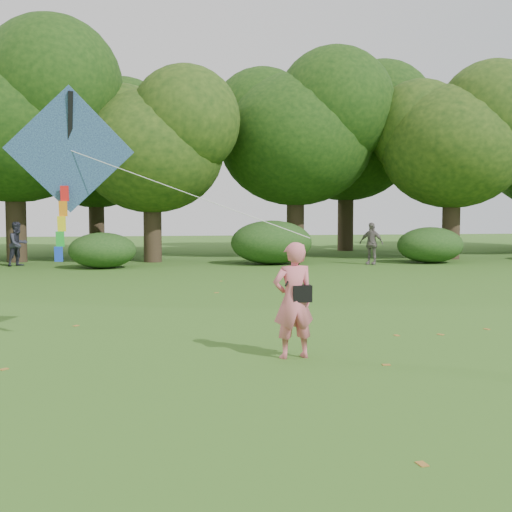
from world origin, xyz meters
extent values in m
plane|color=#265114|center=(0.00, 0.00, 0.00)|extent=(100.00, 100.00, 0.00)
imported|color=#DE6876|center=(0.00, 0.64, 0.90)|extent=(0.71, 0.51, 1.81)
imported|color=#2A2B38|center=(-7.51, 18.69, 0.92)|extent=(1.11, 1.13, 1.83)
imported|color=slate|center=(7.16, 17.06, 0.90)|extent=(1.08, 1.02, 1.79)
cube|color=black|center=(0.12, 0.61, 1.01)|extent=(0.30, 0.20, 0.26)
cylinder|color=black|center=(0.00, 0.60, 1.36)|extent=(0.33, 0.14, 0.47)
cube|color=#2945B3|center=(-3.50, 2.37, 3.32)|extent=(2.15, 0.44, 2.12)
cube|color=black|center=(-3.50, 2.40, 3.32)|extent=(0.21, 0.58, 1.92)
cylinder|color=white|center=(-1.63, 1.48, 2.59)|extent=(3.76, 1.80, 1.46)
cube|color=red|center=(-3.60, 2.39, 2.58)|extent=(0.14, 0.06, 0.26)
cube|color=orange|center=(-3.63, 2.39, 2.32)|extent=(0.14, 0.06, 0.26)
cube|color=yellow|center=(-3.66, 2.39, 2.06)|extent=(0.14, 0.06, 0.26)
cube|color=green|center=(-3.69, 2.39, 1.80)|extent=(0.14, 0.06, 0.26)
cube|color=blue|center=(-3.72, 2.39, 1.54)|extent=(0.14, 0.06, 0.26)
cylinder|color=#3A2D1E|center=(-8.00, 21.00, 1.92)|extent=(0.88, 0.88, 3.85)
ellipsoid|color=#1E3F11|center=(-8.00, 21.00, 6.05)|extent=(8.00, 8.00, 6.80)
cylinder|color=#3A2D1E|center=(-2.00, 20.00, 1.57)|extent=(0.80, 0.80, 3.15)
ellipsoid|color=#1E3F11|center=(-2.00, 20.00, 4.91)|extent=(6.40, 6.40, 5.44)
cylinder|color=#3A2D1E|center=(5.00, 22.00, 1.84)|extent=(0.86, 0.86, 3.67)
ellipsoid|color=#1E3F11|center=(5.00, 22.00, 5.76)|extent=(7.60, 7.60, 6.46)
cylinder|color=#3A2D1E|center=(12.00, 19.50, 1.72)|extent=(0.83, 0.83, 3.43)
ellipsoid|color=#1E3F11|center=(12.00, 19.50, 5.30)|extent=(6.80, 6.80, 5.78)
cylinder|color=#3A2D1E|center=(-5.00, 27.50, 1.75)|extent=(0.84, 0.84, 3.50)
ellipsoid|color=#1E3F11|center=(-5.00, 27.50, 5.43)|extent=(7.00, 7.00, 5.95)
cylinder|color=#3A2D1E|center=(9.00, 26.50, 2.01)|extent=(0.90, 0.90, 4.02)
ellipsoid|color=#1E3F11|center=(9.00, 26.50, 6.17)|extent=(7.80, 7.80, 6.63)
ellipsoid|color=#264919|center=(-4.00, 17.10, 0.71)|extent=(2.66, 2.09, 1.42)
ellipsoid|color=#264919|center=(3.00, 17.90, 0.94)|extent=(3.50, 2.75, 1.88)
ellipsoid|color=#264919|center=(10.00, 17.40, 0.79)|extent=(2.94, 2.31, 1.58)
cube|color=olive|center=(2.27, 2.05, 0.00)|extent=(0.09, 0.13, 0.01)
cube|color=olive|center=(1.26, -0.06, 0.00)|extent=(0.13, 0.09, 0.01)
cube|color=olive|center=(-3.64, 4.05, 0.00)|extent=(0.14, 0.14, 0.01)
cube|color=olive|center=(-4.28, 0.61, 0.00)|extent=(0.14, 0.14, 0.01)
cube|color=olive|center=(4.23, 2.35, 0.00)|extent=(0.11, 0.14, 0.01)
cube|color=olive|center=(0.12, 11.63, 0.00)|extent=(0.09, 0.13, 0.01)
cube|color=olive|center=(3.10, 1.99, 0.00)|extent=(0.13, 0.14, 0.01)
cube|color=olive|center=(0.21, -3.67, 0.00)|extent=(0.09, 0.13, 0.01)
cube|color=olive|center=(-0.34, 8.72, 0.00)|extent=(0.13, 0.10, 0.01)
camera|label=1|loc=(-2.21, -8.98, 2.29)|focal=45.00mm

